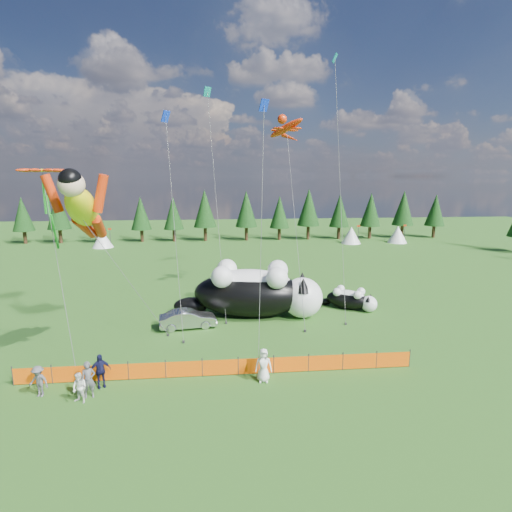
# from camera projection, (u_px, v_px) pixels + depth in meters

# --- Properties ---
(ground) EXTENTS (160.00, 160.00, 0.00)m
(ground) POSITION_uv_depth(u_px,v_px,m) (220.00, 353.00, 25.24)
(ground) COLOR #0F390A
(ground) RESTS_ON ground
(safety_fence) EXTENTS (22.06, 0.06, 1.10)m
(safety_fence) POSITION_uv_depth(u_px,v_px,m) (220.00, 367.00, 22.21)
(safety_fence) COLOR #262626
(safety_fence) RESTS_ON ground
(tree_line) EXTENTS (90.00, 4.00, 8.00)m
(tree_line) POSITION_uv_depth(u_px,v_px,m) (218.00, 218.00, 68.38)
(tree_line) COLOR black
(tree_line) RESTS_ON ground
(festival_tents) EXTENTS (50.00, 3.20, 2.80)m
(festival_tents) POSITION_uv_depth(u_px,v_px,m) (286.00, 236.00, 65.04)
(festival_tents) COLOR white
(festival_tents) RESTS_ON ground
(cat_large) EXTENTS (11.88, 5.63, 4.31)m
(cat_large) POSITION_uv_depth(u_px,v_px,m) (256.00, 291.00, 31.55)
(cat_large) COLOR black
(cat_large) RESTS_ON ground
(cat_small) EXTENTS (4.40, 3.55, 1.80)m
(cat_small) POSITION_uv_depth(u_px,v_px,m) (351.00, 299.00, 33.44)
(cat_small) COLOR black
(cat_small) RESTS_ON ground
(car) EXTENTS (4.32, 2.05, 1.37)m
(car) POSITION_uv_depth(u_px,v_px,m) (188.00, 319.00, 29.24)
(car) COLOR #B6B7BB
(car) RESTS_ON ground
(spectator_a) EXTENTS (0.77, 0.59, 1.89)m
(spectator_a) POSITION_uv_depth(u_px,v_px,m) (88.00, 380.00, 19.98)
(spectator_a) COLOR #525257
(spectator_a) RESTS_ON ground
(spectator_b) EXTENTS (0.87, 0.72, 1.56)m
(spectator_b) POSITION_uv_depth(u_px,v_px,m) (80.00, 388.00, 19.51)
(spectator_b) COLOR white
(spectator_b) RESTS_ON ground
(spectator_c) EXTENTS (1.21, 0.92, 1.85)m
(spectator_c) POSITION_uv_depth(u_px,v_px,m) (100.00, 371.00, 20.95)
(spectator_c) COLOR #15153A
(spectator_c) RESTS_ON ground
(spectator_d) EXTENTS (1.17, 0.83, 1.64)m
(spectator_d) POSITION_uv_depth(u_px,v_px,m) (39.00, 381.00, 20.08)
(spectator_d) COLOR #525257
(spectator_d) RESTS_ON ground
(spectator_e) EXTENTS (0.96, 0.66, 1.87)m
(spectator_e) POSITION_uv_depth(u_px,v_px,m) (263.00, 365.00, 21.54)
(spectator_e) COLOR white
(spectator_e) RESTS_ON ground
(superhero_kite) EXTENTS (6.64, 6.85, 12.33)m
(superhero_kite) POSITION_uv_depth(u_px,v_px,m) (82.00, 208.00, 21.94)
(superhero_kite) COLOR yellow
(superhero_kite) RESTS_ON ground
(gecko_kite) EXTENTS (5.55, 12.79, 17.95)m
(gecko_kite) POSITION_uv_depth(u_px,v_px,m) (286.00, 128.00, 35.26)
(gecko_kite) COLOR red
(gecko_kite) RESTS_ON ground
(flower_kite) EXTENTS (4.13, 5.46, 11.88)m
(flower_kite) POSITION_uv_depth(u_px,v_px,m) (42.00, 173.00, 23.24)
(flower_kite) COLOR red
(flower_kite) RESTS_ON ground
(diamond_kite_a) EXTENTS (1.73, 6.11, 16.44)m
(diamond_kite_a) POSITION_uv_depth(u_px,v_px,m) (166.00, 124.00, 28.91)
(diamond_kite_a) COLOR #0D30CC
(diamond_kite_a) RESTS_ON ground
(diamond_kite_b) EXTENTS (0.75, 7.33, 21.59)m
(diamond_kite_b) POSITION_uv_depth(u_px,v_px,m) (336.00, 73.00, 32.42)
(diamond_kite_b) COLOR #0B8A80
(diamond_kite_b) RESTS_ON ground
(diamond_kite_c) EXTENTS (1.04, 2.33, 15.32)m
(diamond_kite_c) POSITION_uv_depth(u_px,v_px,m) (264.00, 124.00, 21.28)
(diamond_kite_c) COLOR #0D30CC
(diamond_kite_c) RESTS_ON ground
(diamond_kite_d) EXTENTS (1.72, 5.51, 18.53)m
(diamond_kite_d) POSITION_uv_depth(u_px,v_px,m) (208.00, 103.00, 31.56)
(diamond_kite_d) COLOR #0B8A80
(diamond_kite_d) RESTS_ON ground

